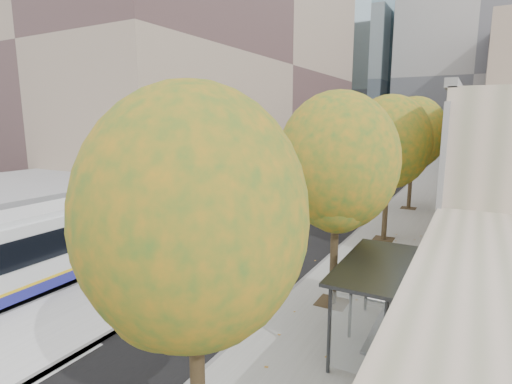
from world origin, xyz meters
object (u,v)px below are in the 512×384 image
Objects in this scene: cyclist at (201,316)px; distant_car at (366,157)px; bus_shelter at (382,278)px; bus_far at (258,183)px.

cyclist is 55.90m from distant_car.
cyclist is (-4.82, -2.26, -1.36)m from bus_shelter.
bus_shelter is at bearing -84.43° from distant_car.
cyclist is at bearing -89.79° from distant_car.
bus_shelter is at bearing -52.41° from bus_far.
bus_shelter is at bearing 23.49° from cyclist.
bus_shelter is 5.49m from cyclist.
bus_shelter reaches higher than distant_car.
bus_far is 36.96m from distant_car.
distant_car is (-13.41, 52.97, -1.53)m from bus_shelter.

